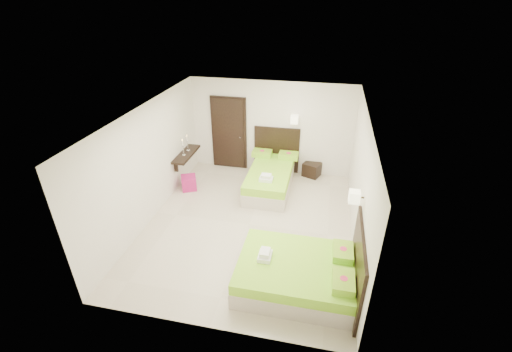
% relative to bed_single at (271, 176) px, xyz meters
% --- Properties ---
extents(floor, '(5.50, 5.50, 0.00)m').
position_rel_bed_single_xyz_m(floor, '(-0.18, -1.78, -0.32)').
color(floor, beige).
rests_on(floor, ground).
extents(bed_single, '(1.28, 2.13, 1.76)m').
position_rel_bed_single_xyz_m(bed_single, '(0.00, 0.00, 0.00)').
color(bed_single, beige).
rests_on(bed_single, ground).
extents(bed_double, '(2.05, 1.74, 1.69)m').
position_rel_bed_single_xyz_m(bed_double, '(1.12, -3.36, -0.02)').
color(bed_double, beige).
rests_on(bed_double, ground).
extents(nightstand, '(0.56, 0.53, 0.39)m').
position_rel_bed_single_xyz_m(nightstand, '(1.04, 0.84, -0.13)').
color(nightstand, black).
rests_on(nightstand, ground).
extents(ottoman, '(0.49, 0.49, 0.37)m').
position_rel_bed_single_xyz_m(ottoman, '(-2.09, -0.58, -0.14)').
color(ottoman, '#A0155B').
rests_on(ottoman, ground).
extents(door, '(1.02, 0.15, 2.14)m').
position_rel_bed_single_xyz_m(door, '(-1.38, 0.92, 0.73)').
color(door, black).
rests_on(door, ground).
extents(console_shelf, '(0.35, 1.20, 0.78)m').
position_rel_bed_single_xyz_m(console_shelf, '(-2.27, -0.18, 0.49)').
color(console_shelf, black).
rests_on(console_shelf, ground).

